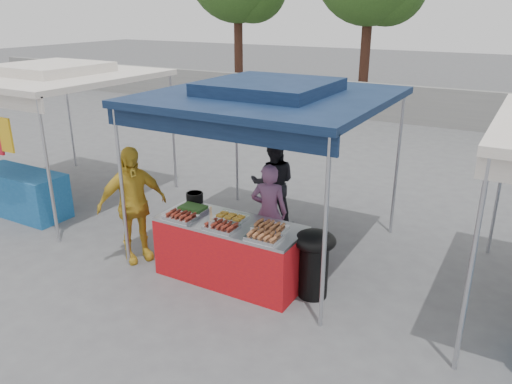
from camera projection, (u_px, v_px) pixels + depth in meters
The scene contains 20 objects.
ground_plane at pixel (235, 275), 6.98m from camera, with size 80.00×80.00×0.00m, color #555557.
back_wall at pixel (419, 106), 15.73m from camera, with size 40.00×0.25×1.20m, color slate.
main_canopy at pixel (269, 95), 6.95m from camera, with size 3.20×3.20×2.57m.
neighbor_stall_left at pixel (39, 121), 8.98m from camera, with size 3.20×3.20×2.57m.
vendor_table at pixel (230, 251), 6.75m from camera, with size 2.00×0.80×0.85m.
food_tray_fl at pixel (181, 217), 6.69m from camera, with size 0.42×0.30×0.07m.
food_tray_fm at pixel (221, 227), 6.39m from camera, with size 0.42×0.30×0.07m.
food_tray_fr at pixel (264, 237), 6.10m from camera, with size 0.42×0.30×0.07m.
food_tray_bl at pixel (193, 209), 6.95m from camera, with size 0.42×0.30×0.07m.
food_tray_bm at pixel (231, 217), 6.67m from camera, with size 0.42×0.30×0.07m.
food_tray_br at pixel (270, 227), 6.37m from camera, with size 0.42×0.30×0.07m.
cooking_pot at pixel (195, 197), 7.26m from camera, with size 0.25×0.25×0.14m, color black.
skewer_cup at pixel (212, 225), 6.39m from camera, with size 0.09×0.09×0.11m, color #B1B2B9.
wok_burner at pixel (314, 258), 6.32m from camera, with size 0.54×0.54×0.91m.
crate_left at pixel (232, 241), 7.68m from camera, with size 0.49×0.34×0.29m, color #123B9A.
crate_right at pixel (265, 254), 7.29m from camera, with size 0.46×0.32×0.28m, color #123B9A.
crate_stacked at pixel (265, 237), 7.20m from camera, with size 0.45×0.31×0.27m, color #123B9A.
vendor_woman at pixel (269, 212), 7.24m from camera, with size 0.53×0.35×1.46m, color #82537A.
helper_man at pixel (273, 183), 8.26m from camera, with size 0.76×0.59×1.56m, color black.
customer_person at pixel (132, 205), 7.15m from camera, with size 1.01×0.42×1.72m, color gold.
Camera 1 is at (3.30, -5.19, 3.53)m, focal length 35.00 mm.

